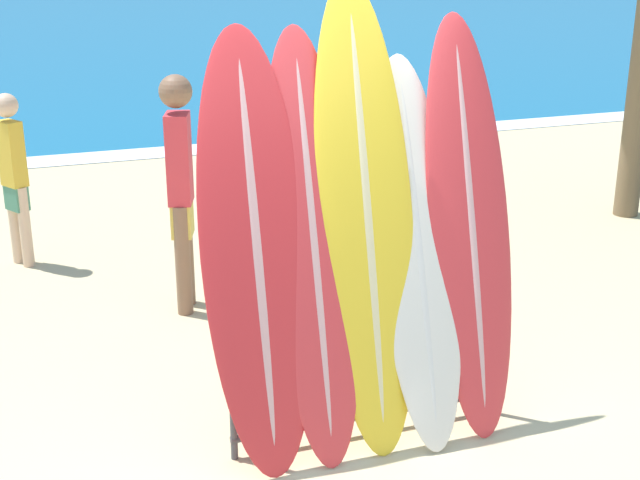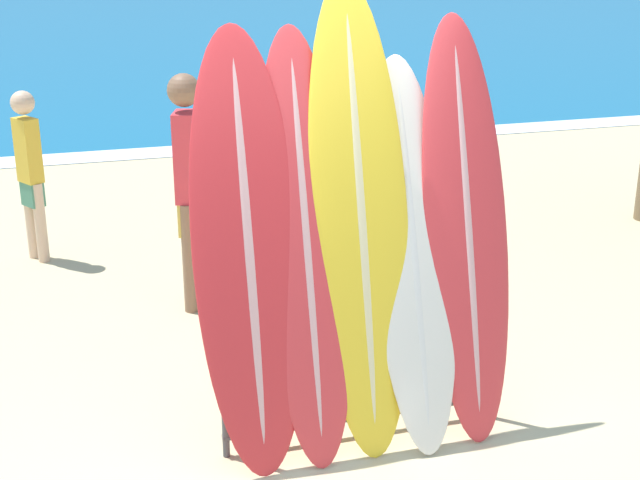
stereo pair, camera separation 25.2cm
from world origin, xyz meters
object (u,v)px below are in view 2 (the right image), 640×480
Objects in this scene: surfboard_rack at (360,359)px; person_mid_beach at (30,170)px; person_near_water at (188,184)px; surfboard_slot_4 at (466,231)px; surfboard_slot_3 at (413,256)px; surfboard_slot_0 at (248,255)px; surfboard_slot_1 at (306,250)px; surfboard_slot_2 at (360,223)px.

person_mid_beach is at bearing 116.63° from surfboard_rack.
surfboard_slot_4 is at bearing 48.10° from person_near_water.
person_mid_beach is at bearing 124.52° from surfboard_slot_4.
surfboard_rack is 0.68× the size of surfboard_slot_4.
surfboard_slot_3 is 1.43× the size of person_mid_beach.
surfboard_slot_4 reaches higher than person_near_water.
surfboard_slot_0 is at bearing 179.11° from surfboard_slot_3.
surfboard_slot_2 reaches higher than surfboard_slot_1.
person_mid_beach reaches higher than surfboard_rack.
person_mid_beach is at bearing 120.64° from surfboard_slot_3.
surfboard_slot_4 is at bearing 2.95° from surfboard_slot_3.
person_near_water is at bearing 120.99° from surfboard_slot_4.
surfboard_slot_0 is 2.11m from person_near_water.
person_mid_beach is at bearing -123.68° from person_near_water.
surfboard_rack is at bearing -4.18° from person_mid_beach.
surfboard_slot_4 reaches higher than surfboard_slot_3.
surfboard_slot_1 is (-0.30, 0.05, 0.67)m from surfboard_rack.
surfboard_slot_3 is at bearing -0.89° from surfboard_slot_0.
surfboard_slot_3 is at bearing 40.95° from person_near_water.
surfboard_rack is at bearing -3.90° from surfboard_slot_0.
surfboard_slot_0 reaches higher than surfboard_slot_1.
surfboard_slot_4 is at bearing 3.71° from person_mid_beach.
surfboard_slot_3 is at bearing -177.05° from surfboard_slot_4.
surfboard_slot_4 reaches higher than person_mid_beach.
surfboard_slot_1 reaches higher than surfboard_rack.
surfboard_slot_2 is at bearing 3.75° from surfboard_slot_1.
person_mid_beach is at bearing 108.41° from surfboard_slot_0.
surfboard_slot_2 is at bearing -3.60° from person_mid_beach.
surfboard_slot_0 is at bearing 176.10° from surfboard_rack.
surfboard_slot_0 is 0.91× the size of surfboard_slot_2.
surfboard_slot_4 is (1.25, 0.00, 0.01)m from surfboard_slot_0.
person_near_water is (-0.63, 2.15, 0.50)m from surfboard_rack.
surfboard_slot_1 is 0.98× the size of surfboard_slot_4.
surfboard_slot_2 is (0.63, 0.02, 0.11)m from surfboard_slot_0.
surfboard_slot_3 is (0.61, -0.02, -0.09)m from surfboard_slot_1.
surfboard_slot_0 is 1.09× the size of surfboard_slot_3.
surfboard_slot_3 is at bearing -7.51° from surfboard_slot_2.
surfboard_rack is 0.63× the size of surfboard_slot_2.
person_near_water is (-1.26, 2.10, -0.19)m from surfboard_slot_4.
surfboard_rack is at bearing -8.80° from surfboard_slot_1.
person_near_water is at bearing 8.40° from person_mid_beach.
surfboard_slot_2 is at bearing 2.27° from surfboard_slot_0.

